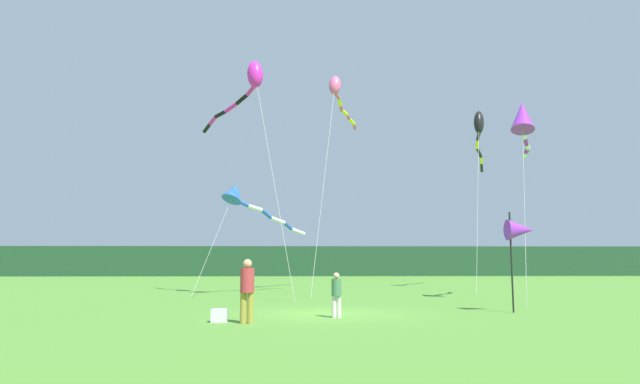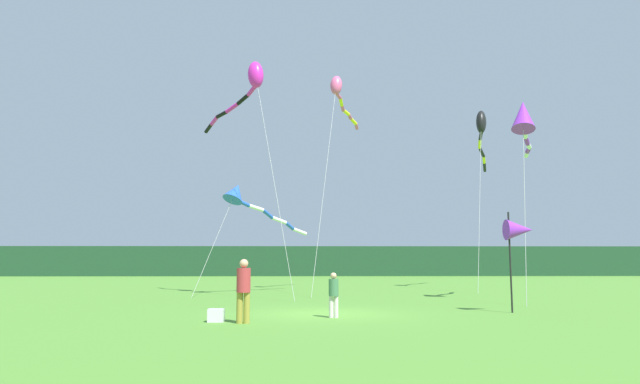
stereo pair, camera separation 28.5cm
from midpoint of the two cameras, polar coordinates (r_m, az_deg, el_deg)
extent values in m
plane|color=#4C842D|center=(18.26, 0.18, -12.40)|extent=(120.00, 120.00, 0.00)
cube|color=#1E4228|center=(63.18, -1.31, -7.11)|extent=(108.00, 2.63, 3.30)
cylinder|color=olive|center=(15.61, -8.41, -11.69)|extent=(0.17, 0.17, 0.84)
cylinder|color=olive|center=(15.59, -7.70, -11.71)|extent=(0.17, 0.17, 0.84)
cylinder|color=#B23338|center=(15.56, -8.01, -8.95)|extent=(0.38, 0.38, 0.66)
sphere|color=tan|center=(15.55, -7.98, -7.29)|extent=(0.24, 0.24, 0.24)
cylinder|color=silver|center=(16.99, 0.96, -11.71)|extent=(0.13, 0.13, 0.64)
cylinder|color=silver|center=(17.00, 1.46, -11.71)|extent=(0.13, 0.13, 0.64)
cylinder|color=#3F724C|center=(16.96, 1.21, -9.77)|extent=(0.29, 0.29, 0.51)
sphere|color=tan|center=(16.95, 1.20, -8.59)|extent=(0.19, 0.19, 0.19)
cube|color=silver|center=(16.11, -10.79, -12.35)|extent=(0.44, 0.36, 0.36)
cylinder|color=black|center=(19.66, 18.67, -6.81)|extent=(0.06, 0.06, 3.32)
cone|color=purple|center=(19.81, 19.49, -3.69)|extent=(0.90, 0.70, 0.70)
cylinder|color=#B2B2B2|center=(32.63, 15.65, -0.84)|extent=(1.93, 4.42, 10.19)
ellipsoid|color=black|center=(35.86, 15.78, 6.88)|extent=(1.05, 1.39, 1.70)
cylinder|color=black|center=(36.27, 15.73, 5.57)|extent=(0.46, 1.24, 0.40)
cylinder|color=yellow|center=(37.38, 15.63, 4.79)|extent=(0.52, 1.25, 0.50)
cylinder|color=black|center=(38.46, 15.80, 3.95)|extent=(0.78, 1.19, 0.57)
cylinder|color=yellow|center=(39.56, 16.01, 3.20)|extent=(0.59, 1.22, 0.43)
cylinder|color=black|center=(40.68, 16.07, 2.48)|extent=(0.60, 1.25, 0.59)
cylinder|color=#B2B2B2|center=(25.28, -5.13, 1.37)|extent=(2.08, 2.99, 10.79)
ellipsoid|color=#E026B2|center=(28.07, -6.97, 11.88)|extent=(1.23, 1.33, 1.53)
cylinder|color=#E026B2|center=(28.25, -7.37, 10.34)|extent=(0.63, 0.91, 0.42)
cylinder|color=black|center=(28.91, -8.27, 9.43)|extent=(0.79, 0.83, 0.47)
cylinder|color=#E026B2|center=(29.50, -9.38, 8.56)|extent=(0.84, 0.78, 0.46)
cylinder|color=black|center=(30.13, -10.42, 7.88)|extent=(0.76, 0.81, 0.30)
cylinder|color=#E026B2|center=(30.86, -11.18, 7.24)|extent=(0.63, 0.91, 0.40)
cylinder|color=black|center=(31.61, -11.75, 6.48)|extent=(0.65, 0.91, 0.45)
cylinder|color=#B2B2B2|center=(27.53, -11.15, -5.08)|extent=(1.67, 2.18, 5.18)
cone|color=blue|center=(28.67, -9.06, -0.01)|extent=(1.66, 1.71, 1.30)
cylinder|color=blue|center=(28.95, -8.39, -1.06)|extent=(0.80, 0.92, 0.44)
cylinder|color=white|center=(29.58, -6.99, -1.62)|extent=(0.85, 0.85, 0.37)
cylinder|color=blue|center=(30.28, -5.81, -2.24)|extent=(0.64, 1.01, 0.52)
cylinder|color=white|center=(30.97, -4.65, -2.90)|extent=(0.90, 0.82, 0.44)
cylinder|color=blue|center=(31.69, -3.58, -3.49)|extent=(0.59, 1.02, 0.48)
cylinder|color=white|center=(32.42, -2.55, -4.06)|extent=(0.91, 0.81, 0.45)
cylinder|color=#B2B2B2|center=(23.71, 19.93, -1.16)|extent=(1.19, 2.46, 7.93)
cone|color=purple|center=(25.71, 19.76, 7.38)|extent=(1.49, 1.67, 1.64)
cylinder|color=purple|center=(25.86, 19.89, 5.97)|extent=(0.47, 0.63, 0.26)
cylinder|color=white|center=(26.42, 19.97, 5.51)|extent=(0.41, 0.66, 0.30)
cylinder|color=purple|center=(26.96, 20.06, 4.94)|extent=(0.50, 0.67, 0.38)
cylinder|color=white|center=(27.51, 20.24, 4.43)|extent=(0.48, 0.63, 0.27)
cylinder|color=purple|center=(28.07, 20.22, 4.05)|extent=(0.32, 0.65, 0.29)
cylinder|color=white|center=(28.63, 20.05, 3.65)|extent=(0.36, 0.65, 0.29)
cylinder|color=#B2B2B2|center=(28.45, 0.13, 1.18)|extent=(1.44, 4.48, 11.57)
ellipsoid|color=#E5598C|center=(31.97, 1.28, 10.90)|extent=(0.91, 1.05, 1.27)
cylinder|color=#E5598C|center=(32.13, 1.49, 9.86)|extent=(0.46, 0.74, 0.29)
cylinder|color=yellow|center=(32.72, 1.77, 9.25)|extent=(0.34, 0.78, 0.42)
cylinder|color=#E5598C|center=(33.33, 1.92, 8.63)|extent=(0.33, 0.75, 0.31)
cylinder|color=yellow|center=(33.93, 2.27, 8.17)|extent=(0.55, 0.71, 0.30)
cylinder|color=#E5598C|center=(34.53, 2.65, 7.74)|extent=(0.38, 0.74, 0.28)
cylinder|color=yellow|center=(35.12, 3.01, 7.26)|extent=(0.55, 0.74, 0.38)
cylinder|color=#E5598C|center=(35.71, 3.32, 6.75)|extent=(0.35, 0.75, 0.34)
camera|label=1|loc=(0.14, -90.33, 0.04)|focal=31.17mm
camera|label=2|loc=(0.14, 89.67, -0.04)|focal=31.17mm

